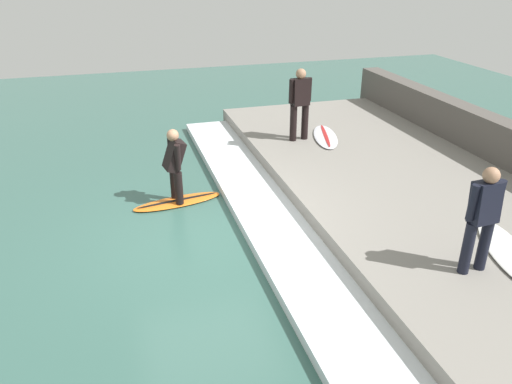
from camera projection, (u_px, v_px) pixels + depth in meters
ground_plane at (204, 236)px, 8.41m from camera, size 28.00×28.00×0.00m
concrete_ledge at (411, 197)px, 9.33m from camera, size 4.40×12.13×0.40m
wave_foam_crest at (271, 222)px, 8.68m from camera, size 1.10×11.53×0.16m
surfboard_riding at (178, 202)px, 9.53m from camera, size 1.77×0.75×0.07m
surfer_riding at (175, 162)px, 9.18m from camera, size 0.46×0.61×1.41m
surfer_waiting_near at (483, 215)px, 6.43m from camera, size 0.52×0.27×1.51m
surfboard_waiting_near at (507, 251)px, 7.16m from camera, size 1.14×1.93×0.06m
surfer_waiting_far at (300, 101)px, 11.25m from camera, size 0.56×0.31×1.64m
surfboard_waiting_far at (325, 137)px, 11.74m from camera, size 1.00×1.79×0.07m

